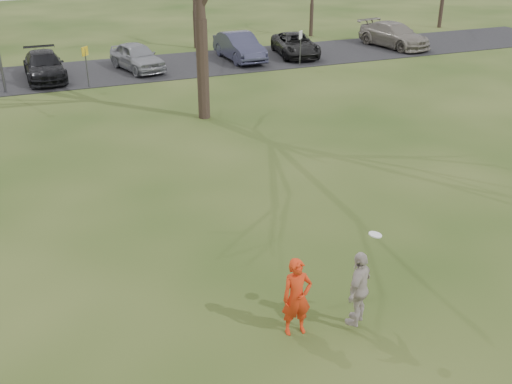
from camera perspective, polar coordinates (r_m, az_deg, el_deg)
ground at (r=13.28m, az=6.63°, el=-12.74°), size 120.00×120.00×0.00m
parking_strip at (r=35.44m, az=-13.05°, el=11.22°), size 62.00×6.50×0.04m
player_defender at (r=12.59m, az=3.91°, el=-9.98°), size 0.68×0.49×1.76m
car_3 at (r=34.42m, az=-19.57°, el=11.28°), size 2.06×4.90×1.41m
car_4 at (r=35.12m, az=-11.29°, el=12.55°), size 2.78×4.73×1.51m
car_5 at (r=37.02m, az=-1.59°, el=13.71°), size 1.84×4.91×1.60m
car_6 at (r=38.31m, az=3.80°, el=13.86°), size 3.09×5.20×1.35m
car_7 at (r=41.86m, az=13.04°, el=14.40°), size 3.14×5.70×1.56m
catching_play at (r=12.80m, az=9.82°, el=-9.02°), size 1.06×0.95×2.18m
sign_yellow at (r=31.97m, az=-15.94°, el=12.09°), size 0.35×0.35×2.08m
sign_white at (r=35.29m, az=4.26°, el=14.10°), size 0.35×0.35×2.08m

